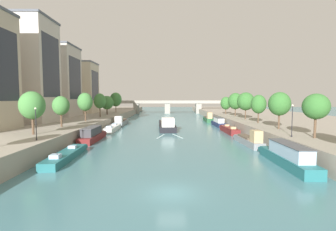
# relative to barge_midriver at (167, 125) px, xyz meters

# --- Properties ---
(ground_plane) EXTENTS (400.00, 400.00, 0.00)m
(ground_plane) POSITION_rel_barge_midriver_xyz_m (0.37, -45.09, -1.02)
(ground_plane) COLOR teal
(quay_left) EXTENTS (36.00, 170.00, 2.56)m
(quay_left) POSITION_rel_barge_midriver_xyz_m (-34.18, 9.91, 0.26)
(quay_left) COLOR gray
(quay_left) RESTS_ON ground
(quay_right) EXTENTS (36.00, 170.00, 2.56)m
(quay_right) POSITION_rel_barge_midriver_xyz_m (34.92, 9.91, 0.26)
(quay_right) COLOR gray
(quay_right) RESTS_ON ground
(barge_midriver) EXTENTS (4.95, 21.29, 3.43)m
(barge_midriver) POSITION_rel_barge_midriver_xyz_m (0.00, 0.00, 0.00)
(barge_midriver) COLOR black
(barge_midriver) RESTS_ON ground
(wake_behind_barge) EXTENTS (5.60, 6.01, 0.03)m
(wake_behind_barge) POSITION_rel_barge_midriver_xyz_m (0.50, -13.52, -1.00)
(wake_behind_barge) COLOR silver
(wake_behind_barge) RESTS_ON ground
(moored_boat_left_end) EXTENTS (2.61, 12.95, 2.09)m
(moored_boat_left_end) POSITION_rel_barge_midriver_xyz_m (-13.78, -33.10, -0.50)
(moored_boat_left_end) COLOR #23666B
(moored_boat_left_end) RESTS_ON ground
(moored_boat_left_upstream) EXTENTS (2.51, 12.07, 2.76)m
(moored_boat_left_upstream) POSITION_rel_barge_midriver_xyz_m (-14.49, -18.99, 0.13)
(moored_boat_left_upstream) COLOR maroon
(moored_boat_left_upstream) RESTS_ON ground
(moored_boat_left_lone) EXTENTS (2.46, 13.20, 2.23)m
(moored_boat_left_lone) POSITION_rel_barge_midriver_xyz_m (-13.89, -4.32, -0.43)
(moored_boat_left_lone) COLOR silver
(moored_boat_left_lone) RESTS_ON ground
(moored_boat_left_near) EXTENTS (2.77, 13.26, 2.95)m
(moored_boat_left_near) POSITION_rel_barge_midriver_xyz_m (-14.19, 9.21, -0.11)
(moored_boat_left_near) COLOR gray
(moored_boat_left_near) RESTS_ON ground
(moored_boat_right_second) EXTENTS (2.50, 13.05, 2.83)m
(moored_boat_right_second) POSITION_rel_barge_midriver_xyz_m (14.82, -36.50, 0.16)
(moored_boat_right_second) COLOR #23666B
(moored_boat_right_second) RESTS_ON ground
(moored_boat_right_downstream) EXTENTS (2.37, 11.05, 3.01)m
(moored_boat_right_downstream) POSITION_rel_barge_midriver_xyz_m (14.57, -23.36, -0.13)
(moored_boat_right_downstream) COLOR gray
(moored_boat_right_downstream) RESTS_ON ground
(moored_boat_right_far) EXTENTS (2.21, 11.77, 2.43)m
(moored_boat_right_far) POSITION_rel_barge_midriver_xyz_m (14.92, -8.18, -0.32)
(moored_boat_right_far) COLOR maroon
(moored_boat_right_far) RESTS_ON ground
(moored_boat_right_midway) EXTENTS (2.36, 10.75, 2.60)m
(moored_boat_right_midway) POSITION_rel_barge_midriver_xyz_m (15.18, 5.22, 0.07)
(moored_boat_right_midway) COLOR #1E284C
(moored_boat_right_midway) RESTS_ON ground
(moored_boat_right_near) EXTENTS (2.36, 11.20, 3.45)m
(moored_boat_right_near) POSITION_rel_barge_midriver_xyz_m (14.51, 18.97, 0.02)
(moored_boat_right_near) COLOR #235633
(moored_boat_right_near) RESTS_ON ground
(tree_left_end_of_row) EXTENTS (3.86, 3.86, 6.82)m
(tree_left_end_of_row) POSITION_rel_barge_midriver_xyz_m (-21.17, -27.68, 6.14)
(tree_left_end_of_row) COLOR brown
(tree_left_end_of_row) RESTS_ON quay_left
(tree_left_third) EXTENTS (3.27, 3.27, 6.14)m
(tree_left_third) POSITION_rel_barge_midriver_xyz_m (-21.02, -17.66, 5.77)
(tree_left_third) COLOR brown
(tree_left_third) RESTS_ON quay_left
(tree_left_midway) EXTENTS (3.67, 3.67, 7.04)m
(tree_left_midway) POSITION_rel_barge_midriver_xyz_m (-20.16, -5.87, 6.32)
(tree_left_midway) COLOR brown
(tree_left_midway) RESTS_ON quay_left
(tree_left_past_mid) EXTENTS (3.61, 3.61, 7.10)m
(tree_left_past_mid) POSITION_rel_barge_midriver_xyz_m (-20.22, 7.61, 6.35)
(tree_left_past_mid) COLOR brown
(tree_left_past_mid) RESTS_ON quay_left
(tree_left_far) EXTENTS (4.57, 4.57, 6.45)m
(tree_left_far) POSITION_rel_barge_midriver_xyz_m (-20.70, 18.21, 5.63)
(tree_left_far) COLOR brown
(tree_left_far) RESTS_ON quay_left
(tree_left_nearest) EXTENTS (4.67, 4.67, 7.88)m
(tree_left_nearest) POSITION_rel_barge_midriver_xyz_m (-20.37, 31.40, 6.64)
(tree_left_nearest) COLOR brown
(tree_left_nearest) RESTS_ON quay_left
(tree_right_past_mid) EXTENTS (3.63, 3.63, 6.41)m
(tree_right_past_mid) POSITION_rel_barge_midriver_xyz_m (21.31, -31.30, 6.08)
(tree_right_past_mid) COLOR brown
(tree_right_past_mid) RESTS_ON quay_right
(tree_right_by_lamp) EXTENTS (3.95, 3.95, 6.85)m
(tree_right_by_lamp) POSITION_rel_barge_midriver_xyz_m (20.80, -21.12, 6.20)
(tree_right_by_lamp) COLOR brown
(tree_right_by_lamp) RESTS_ON quay_right
(tree_right_second) EXTENTS (3.42, 3.42, 6.48)m
(tree_right_second) POSITION_rel_barge_midriver_xyz_m (20.98, -10.46, 5.86)
(tree_right_second) COLOR brown
(tree_right_second) RESTS_ON quay_right
(tree_right_nearest) EXTENTS (4.58, 4.58, 7.24)m
(tree_right_nearest) POSITION_rel_barge_midriver_xyz_m (21.20, -0.71, 6.36)
(tree_right_nearest) COLOR brown
(tree_right_nearest) RESTS_ON quay_right
(tree_right_midway) EXTENTS (4.60, 4.60, 7.28)m
(tree_right_midway) POSITION_rel_barge_midriver_xyz_m (21.42, 9.82, 6.29)
(tree_right_midway) COLOR brown
(tree_right_midway) RESTS_ON quay_right
(tree_right_distant) EXTENTS (3.70, 3.70, 6.15)m
(tree_right_distant) POSITION_rel_barge_midriver_xyz_m (20.97, 20.22, 5.41)
(tree_right_distant) COLOR brown
(tree_right_distant) RESTS_ON quay_right
(lamppost_left_bank) EXTENTS (0.28, 0.28, 4.49)m
(lamppost_left_bank) POSITION_rel_barge_midriver_xyz_m (-17.93, -32.79, 4.00)
(lamppost_left_bank) COLOR black
(lamppost_left_bank) RESTS_ON quay_left
(lamppost_right_bank) EXTENTS (0.28, 0.28, 4.82)m
(lamppost_right_bank) POSITION_rel_barge_midriver_xyz_m (18.50, -30.29, 4.17)
(lamppost_right_bank) COLOR black
(lamppost_right_bank) RESTS_ON quay_right
(building_left_middle) EXTENTS (13.86, 10.74, 24.36)m
(building_left_middle) POSITION_rel_barge_midriver_xyz_m (-33.81, -8.10, 13.73)
(building_left_middle) COLOR #BCB2A8
(building_left_middle) RESTS_ON quay_left
(building_left_far_end) EXTENTS (10.64, 12.20, 21.99)m
(building_left_far_end) POSITION_rel_barge_midriver_xyz_m (-33.81, 10.95, 12.55)
(building_left_far_end) COLOR #BCB2A8
(building_left_far_end) RESTS_ON quay_left
(building_left_tall) EXTENTS (12.84, 11.19, 19.35)m
(building_left_tall) POSITION_rel_barge_midriver_xyz_m (-33.81, 28.50, 11.23)
(building_left_tall) COLOR beige
(building_left_tall) RESTS_ON quay_left
(bridge_far) EXTENTS (57.09, 4.40, 6.88)m
(bridge_far) POSITION_rel_barge_midriver_xyz_m (0.37, 63.36, 3.31)
(bridge_far) COLOR gray
(bridge_far) RESTS_ON ground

